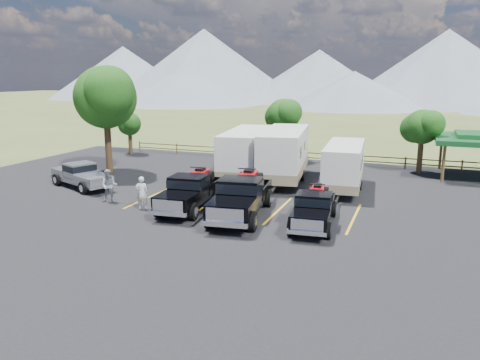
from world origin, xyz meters
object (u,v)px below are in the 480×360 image
(rig_right, at_px, (314,207))
(trailer_left, at_px, (247,153))
(person_b, at_px, (109,186))
(pickup_silver, at_px, (81,175))
(person_a, at_px, (142,193))
(trailer_center, at_px, (284,154))
(trailer_right, at_px, (344,166))
(rig_center, at_px, (241,195))
(tree_big_nw, at_px, (105,97))
(rig_left, at_px, (190,190))

(rig_right, relative_size, trailer_left, 0.57)
(trailer_left, height_order, person_b, trailer_left)
(pickup_silver, xyz_separation_m, person_a, (6.37, -2.88, 0.07))
(trailer_center, distance_m, person_a, 10.88)
(trailer_left, distance_m, person_a, 9.74)
(rig_right, distance_m, trailer_right, 7.73)
(rig_center, xyz_separation_m, rig_right, (3.81, -0.14, -0.21))
(trailer_right, bearing_deg, tree_big_nw, 178.71)
(trailer_center, bearing_deg, trailer_right, -23.34)
(trailer_left, bearing_deg, rig_left, -100.24)
(rig_center, bearing_deg, rig_right, -9.95)
(tree_big_nw, relative_size, rig_right, 1.41)
(rig_left, height_order, trailer_left, trailer_left)
(trailer_center, xyz_separation_m, person_b, (-7.83, -8.87, -0.89))
(trailer_left, relative_size, pickup_silver, 1.75)
(rig_left, bearing_deg, person_b, -178.56)
(rig_center, xyz_separation_m, person_b, (-8.00, -0.19, -0.13))
(rig_center, bearing_deg, tree_big_nw, 145.03)
(tree_big_nw, xyz_separation_m, person_b, (5.03, -6.87, -4.60))
(pickup_silver, bearing_deg, person_a, 88.17)
(rig_center, height_order, person_a, rig_center)
(tree_big_nw, relative_size, trailer_center, 0.77)
(tree_big_nw, relative_size, rig_left, 1.24)
(rig_center, xyz_separation_m, pickup_silver, (-11.85, 2.12, -0.25))
(trailer_right, bearing_deg, pickup_silver, -165.34)
(trailer_left, xyz_separation_m, person_a, (-2.64, -9.33, -0.87))
(tree_big_nw, distance_m, person_a, 11.58)
(trailer_center, distance_m, trailer_right, 4.38)
(pickup_silver, bearing_deg, rig_right, 104.28)
(pickup_silver, bearing_deg, trailer_left, 148.10)
(trailer_left, bearing_deg, rig_center, -79.78)
(rig_left, bearing_deg, rig_center, -13.49)
(tree_big_nw, xyz_separation_m, trailer_right, (17.08, 0.88, -4.03))
(rig_center, xyz_separation_m, trailer_left, (-2.84, 8.57, 0.69))
(trailer_center, bearing_deg, person_a, -127.69)
(tree_big_nw, bearing_deg, pickup_silver, -75.46)
(trailer_left, distance_m, trailer_right, 6.97)
(person_a, bearing_deg, trailer_center, -145.27)
(rig_right, height_order, trailer_right, trailer_right)
(tree_big_nw, distance_m, rig_center, 15.31)
(tree_big_nw, height_order, trailer_left, tree_big_nw)
(rig_right, height_order, pickup_silver, rig_right)
(trailer_right, bearing_deg, trailer_left, 167.41)
(trailer_center, height_order, person_b, trailer_center)
(person_a, bearing_deg, rig_right, 157.88)
(rig_right, distance_m, trailer_center, 9.73)
(rig_left, height_order, trailer_right, trailer_right)
(rig_left, distance_m, trailer_left, 8.19)
(pickup_silver, bearing_deg, trailer_right, 131.39)
(trailer_left, bearing_deg, person_a, -113.87)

